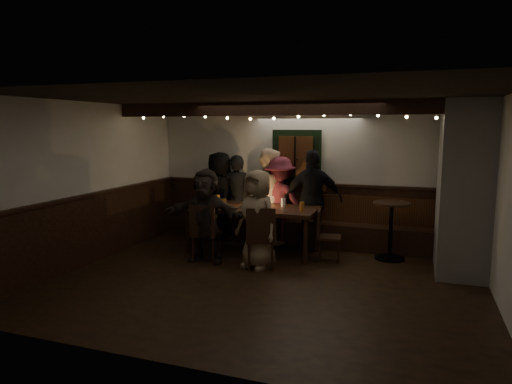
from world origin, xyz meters
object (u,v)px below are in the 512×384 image
at_px(dining_table, 252,211).
at_px(person_f, 206,216).
at_px(chair_end, 324,232).
at_px(person_a, 220,196).
at_px(person_c, 268,196).
at_px(high_top, 391,223).
at_px(person_b, 237,197).
at_px(person_e, 313,199).
at_px(chair_near_left, 204,229).
at_px(person_d, 280,201).
at_px(chair_near_right, 260,235).
at_px(person_g, 257,219).

distance_m(dining_table, person_f, 0.95).
height_order(chair_end, person_a, person_a).
distance_m(chair_end, person_c, 1.55).
xyz_separation_m(chair_end, person_c, (-1.25, 0.82, 0.43)).
xyz_separation_m(high_top, person_a, (-3.27, 0.35, 0.25)).
xyz_separation_m(person_b, person_e, (1.54, -0.11, 0.06)).
relative_size(chair_near_left, person_a, 0.56).
xyz_separation_m(person_a, person_d, (1.24, 0.00, -0.03)).
distance_m(person_a, person_b, 0.34).
distance_m(person_d, person_f, 1.72).
xyz_separation_m(person_c, person_d, (0.25, -0.04, -0.07)).
xyz_separation_m(person_c, person_f, (-0.56, -1.56, -0.13)).
xyz_separation_m(chair_near_right, person_c, (-0.41, 1.66, 0.35)).
distance_m(chair_end, person_b, 2.11).
bearing_deg(person_g, chair_near_right, -27.05).
bearing_deg(person_b, person_g, 110.47).
distance_m(dining_table, person_b, 0.98).
height_order(dining_table, chair_near_left, dining_table).
bearing_deg(person_b, high_top, 160.55).
bearing_deg(person_a, high_top, -176.03).
bearing_deg(person_d, person_f, 71.36).
height_order(person_c, person_f, person_c).
bearing_deg(chair_near_left, person_a, 104.66).
bearing_deg(chair_end, chair_near_left, -158.35).
bearing_deg(dining_table, high_top, 8.86).
xyz_separation_m(chair_near_right, person_f, (-0.98, 0.10, 0.22)).
xyz_separation_m(chair_near_left, person_b, (-0.06, 1.56, 0.30)).
distance_m(person_a, person_d, 1.24).
height_order(person_c, person_e, person_c).
xyz_separation_m(chair_near_right, high_top, (1.87, 1.26, 0.06)).
xyz_separation_m(dining_table, person_g, (0.38, -0.80, 0.03)).
relative_size(person_b, person_g, 1.08).
distance_m(person_b, person_f, 1.57).
bearing_deg(person_c, person_g, 122.20).
distance_m(chair_near_left, person_b, 1.59).
relative_size(chair_near_left, person_d, 0.58).
relative_size(chair_end, person_d, 0.51).
distance_m(chair_near_right, person_e, 1.66).
xyz_separation_m(chair_near_right, person_g, (-0.09, 0.10, 0.22)).
relative_size(dining_table, chair_end, 2.70).
bearing_deg(chair_end, person_a, 160.97).
relative_size(chair_near_right, person_a, 0.57).
bearing_deg(high_top, person_d, 170.14).
relative_size(high_top, person_b, 0.58).
bearing_deg(chair_end, person_g, -141.02).
bearing_deg(person_f, chair_end, 23.89).
bearing_deg(chair_near_left, person_f, -9.53).
xyz_separation_m(chair_near_left, person_f, (0.03, -0.01, 0.23)).
height_order(chair_near_right, person_c, person_c).
xyz_separation_m(dining_table, person_a, (-0.94, 0.71, 0.11)).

